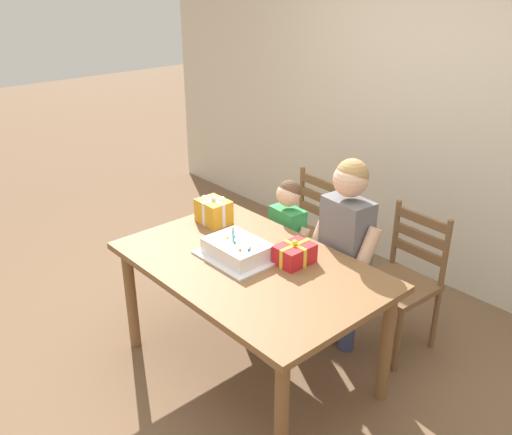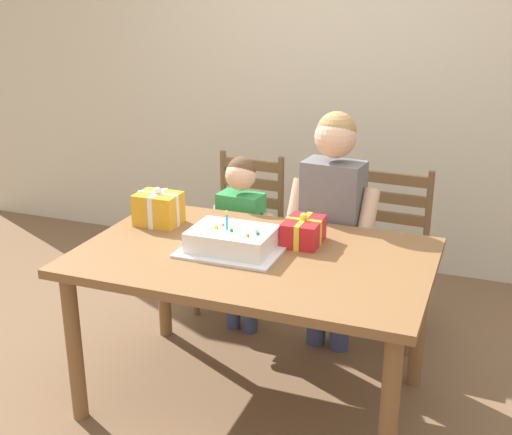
{
  "view_description": "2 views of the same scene",
  "coord_description": "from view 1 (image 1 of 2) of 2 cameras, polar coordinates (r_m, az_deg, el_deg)",
  "views": [
    {
      "loc": [
        2.08,
        -1.81,
        2.29
      ],
      "look_at": [
        -0.08,
        0.12,
        0.97
      ],
      "focal_mm": 38.89,
      "sensor_mm": 36.0,
      "label": 1
    },
    {
      "loc": [
        0.96,
        -2.48,
        1.86
      ],
      "look_at": [
        -0.08,
        0.25,
        0.83
      ],
      "focal_mm": 46.1,
      "sensor_mm": 36.0,
      "label": 2
    }
  ],
  "objects": [
    {
      "name": "chair_left",
      "position": [
        4.12,
        4.94,
        -1.93
      ],
      "size": [
        0.44,
        0.44,
        0.92
      ],
      "color": "brown",
      "rests_on": "ground"
    },
    {
      "name": "back_wall",
      "position": [
        4.32,
        18.47,
        9.96
      ],
      "size": [
        6.4,
        0.11,
        2.6
      ],
      "color": "beige",
      "rests_on": "ground"
    },
    {
      "name": "ground_plane",
      "position": [
        3.59,
        -0.59,
        -15.26
      ],
      "size": [
        20.0,
        20.0,
        0.0
      ],
      "primitive_type": "plane",
      "color": "brown"
    },
    {
      "name": "birthday_cake",
      "position": [
        3.2,
        -1.94,
        -3.35
      ],
      "size": [
        0.44,
        0.34,
        0.19
      ],
      "color": "silver",
      "rests_on": "dining_table"
    },
    {
      "name": "gift_box_red_large",
      "position": [
        3.14,
        3.99,
        -3.76
      ],
      "size": [
        0.17,
        0.22,
        0.15
      ],
      "color": "red",
      "rests_on": "dining_table"
    },
    {
      "name": "chair_right",
      "position": [
        3.66,
        14.7,
        -6.32
      ],
      "size": [
        0.44,
        0.44,
        0.92
      ],
      "color": "brown",
      "rests_on": "ground"
    },
    {
      "name": "child_older",
      "position": [
        3.42,
        9.23,
        -2.1
      ],
      "size": [
        0.48,
        0.28,
        1.28
      ],
      "color": "#38426B",
      "rests_on": "ground"
    },
    {
      "name": "child_younger",
      "position": [
        3.79,
        3.22,
        -1.83
      ],
      "size": [
        0.38,
        0.22,
        1.01
      ],
      "color": "#38426B",
      "rests_on": "ground"
    },
    {
      "name": "gift_box_beside_cake",
      "position": [
        3.63,
        -4.37,
        0.64
      ],
      "size": [
        0.21,
        0.17,
        0.19
      ],
      "color": "gold",
      "rests_on": "dining_table"
    },
    {
      "name": "dining_table",
      "position": [
        3.2,
        -0.64,
        -6.12
      ],
      "size": [
        1.54,
        0.97,
        0.75
      ],
      "color": "brown",
      "rests_on": "ground"
    }
  ]
}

